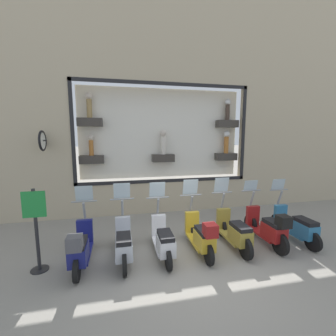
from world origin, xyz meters
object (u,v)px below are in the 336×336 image
(scooter_navy_6, at_px, (80,247))
(scooter_red_1, at_px, (268,228))
(shop_sign_post, at_px, (36,227))
(scooter_silver_5, at_px, (124,243))
(scooter_white_4, at_px, (163,240))
(scooter_teal_0, at_px, (297,226))
(scooter_yellow_3, at_px, (201,235))
(scooter_olive_2, at_px, (234,231))

(scooter_navy_6, bearing_deg, scooter_red_1, -89.88)
(scooter_red_1, xyz_separation_m, shop_sign_post, (0.05, 5.47, 0.49))
(shop_sign_post, bearing_deg, scooter_navy_6, -93.87)
(scooter_red_1, distance_m, scooter_silver_5, 3.70)
(scooter_silver_5, bearing_deg, scooter_white_4, -90.20)
(scooter_red_1, height_order, scooter_white_4, scooter_white_4)
(scooter_teal_0, bearing_deg, shop_sign_post, 90.05)
(scooter_silver_5, relative_size, scooter_navy_6, 1.00)
(scooter_white_4, relative_size, shop_sign_post, 1.00)
(scooter_teal_0, height_order, shop_sign_post, shop_sign_post)
(scooter_yellow_3, distance_m, scooter_navy_6, 2.77)
(scooter_olive_2, distance_m, scooter_yellow_3, 0.93)
(scooter_silver_5, height_order, shop_sign_post, shop_sign_post)
(shop_sign_post, bearing_deg, scooter_olive_2, -89.86)
(scooter_yellow_3, height_order, scooter_navy_6, scooter_yellow_3)
(scooter_teal_0, xyz_separation_m, scooter_silver_5, (0.00, 4.62, 0.00))
(scooter_teal_0, relative_size, scooter_navy_6, 1.00)
(scooter_yellow_3, distance_m, shop_sign_post, 3.66)
(scooter_olive_2, height_order, scooter_yellow_3, scooter_olive_2)
(scooter_teal_0, relative_size, scooter_silver_5, 1.00)
(scooter_yellow_3, bearing_deg, scooter_teal_0, -88.74)
(scooter_navy_6, xyz_separation_m, shop_sign_post, (0.06, 0.85, 0.51))
(scooter_olive_2, distance_m, scooter_navy_6, 3.70)
(scooter_red_1, bearing_deg, scooter_yellow_3, 90.24)
(scooter_navy_6, distance_m, shop_sign_post, 0.99)
(scooter_teal_0, xyz_separation_m, scooter_navy_6, (-0.06, 5.54, 0.04))
(scooter_red_1, xyz_separation_m, scooter_white_4, (0.05, 2.77, -0.07))
(shop_sign_post, bearing_deg, scooter_teal_0, -89.95)
(scooter_navy_6, bearing_deg, shop_sign_post, 86.13)
(scooter_olive_2, bearing_deg, scooter_navy_6, 91.07)
(scooter_white_4, bearing_deg, scooter_teal_0, -89.98)
(scooter_white_4, height_order, scooter_navy_6, scooter_white_4)
(scooter_yellow_3, relative_size, scooter_navy_6, 1.00)
(scooter_teal_0, height_order, scooter_olive_2, scooter_olive_2)
(scooter_yellow_3, distance_m, scooter_silver_5, 1.85)
(scooter_silver_5, bearing_deg, scooter_yellow_3, -91.95)
(scooter_teal_0, height_order, scooter_navy_6, scooter_navy_6)
(scooter_silver_5, distance_m, shop_sign_post, 1.86)
(scooter_yellow_3, bearing_deg, shop_sign_post, 89.12)
(scooter_white_4, bearing_deg, shop_sign_post, 90.08)
(scooter_olive_2, relative_size, scooter_navy_6, 1.01)
(scooter_white_4, bearing_deg, scooter_red_1, -91.08)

